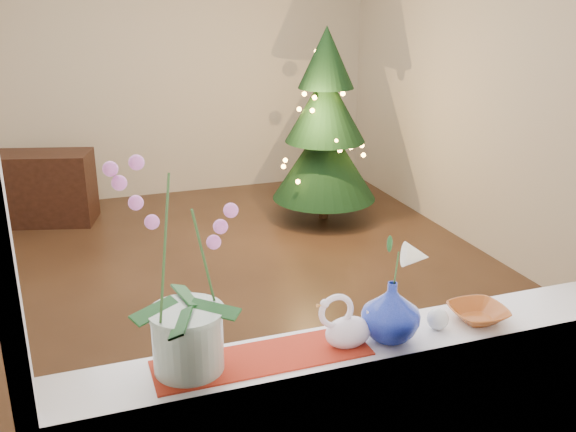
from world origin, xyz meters
The scene contains 15 objects.
ground centered at (0.00, 0.00, 0.00)m, with size 5.00×5.00×0.00m, color #321F14.
wall_back centered at (0.00, 2.50, 1.35)m, with size 4.50×0.10×2.70m, color beige.
wall_front centered at (0.00, -2.50, 1.35)m, with size 4.50×0.10×2.70m, color beige.
wall_right centered at (2.25, 0.00, 1.35)m, with size 0.10×5.00×2.70m, color beige.
windowsill centered at (0.00, -2.37, 0.90)m, with size 2.20×0.26×0.04m, color white.
window_frame centered at (0.00, -2.47, 1.70)m, with size 2.22×0.06×1.60m, color white, non-canonical shape.
runner centered at (-0.38, -2.37, 0.92)m, with size 0.70×0.20×0.01m, color maroon.
orchid_pot centered at (-0.61, -2.36, 1.26)m, with size 0.24×0.24×0.69m, color silver, non-canonical shape.
swan centered at (-0.09, -2.39, 1.01)m, with size 0.22×0.10×0.19m, color white, non-canonical shape.
blue_vase centered at (0.06, -2.39, 1.04)m, with size 0.23×0.23×0.24m, color navy.
lily centered at (0.06, -2.39, 1.25)m, with size 0.13×0.08×0.18m, color white, non-canonical shape.
paperweight centered at (0.25, -2.39, 0.96)m, with size 0.08×0.08×0.08m, color silver.
amber_dish centered at (0.42, -2.38, 0.94)m, with size 0.17×0.17×0.04m, color #914214.
xmas_tree centered at (1.32, 1.21, 0.88)m, with size 0.96×0.96×1.75m, color black, non-canonical shape.
side_table centered at (-1.14, 1.96, 0.33)m, with size 0.87×0.44×0.66m, color black.
Camera 1 is at (-0.90, -4.08, 2.03)m, focal length 40.00 mm.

